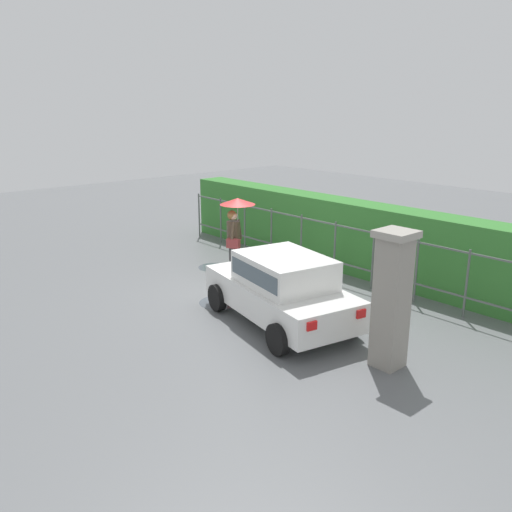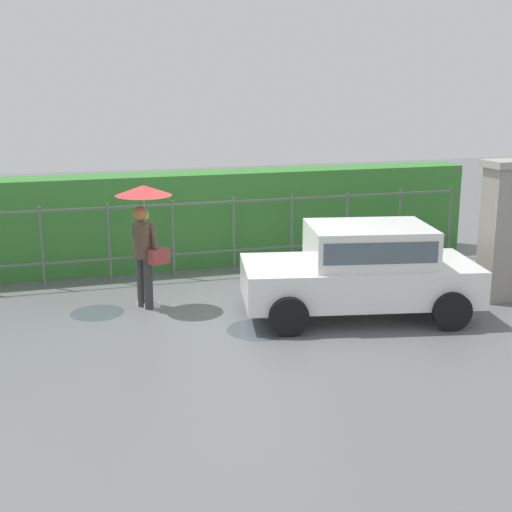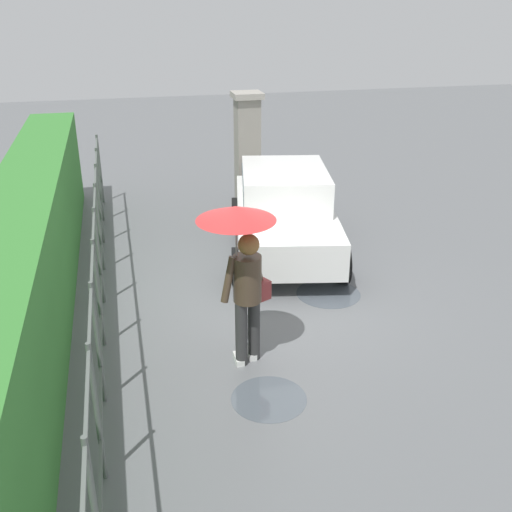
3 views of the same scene
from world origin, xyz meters
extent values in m
plane|color=slate|center=(0.00, 0.00, 0.00)|extent=(40.00, 40.00, 0.00)
cube|color=white|center=(1.83, -0.67, 0.58)|extent=(3.95, 2.33, 0.60)
cube|color=white|center=(1.97, -0.70, 1.18)|extent=(2.14, 1.78, 0.60)
cube|color=#4C5B66|center=(1.97, -0.70, 1.20)|extent=(2.00, 1.77, 0.33)
cylinder|color=black|center=(0.44, -1.25, 0.30)|extent=(0.62, 0.29, 0.60)
cylinder|color=black|center=(0.76, 0.40, 0.30)|extent=(0.62, 0.29, 0.60)
cylinder|color=black|center=(2.89, -1.73, 0.30)|extent=(0.62, 0.29, 0.60)
cylinder|color=black|center=(3.22, -0.09, 0.30)|extent=(0.62, 0.29, 0.60)
cube|color=red|center=(3.54, -1.57, 0.73)|extent=(0.10, 0.21, 0.16)
cube|color=red|center=(3.76, -0.49, 0.73)|extent=(0.10, 0.21, 0.16)
cylinder|color=#333333|center=(-1.46, 0.81, 0.43)|extent=(0.15, 0.15, 0.86)
cylinder|color=#333333|center=(-1.37, 0.63, 0.43)|extent=(0.15, 0.15, 0.86)
cube|color=white|center=(-1.41, 0.84, 0.04)|extent=(0.26, 0.10, 0.08)
cube|color=white|center=(-1.32, 0.66, 0.04)|extent=(0.26, 0.10, 0.08)
cylinder|color=#473828|center=(-1.42, 0.72, 1.15)|extent=(0.34, 0.34, 0.58)
sphere|color=#DBAD89|center=(-1.42, 0.72, 1.58)|extent=(0.22, 0.22, 0.22)
sphere|color=olive|center=(-1.44, 0.71, 1.60)|extent=(0.25, 0.25, 0.25)
cylinder|color=#473828|center=(-1.44, 0.95, 1.18)|extent=(0.18, 0.24, 0.56)
cylinder|color=#473828|center=(-1.25, 0.56, 1.18)|extent=(0.18, 0.24, 0.56)
cylinder|color=#B2B2B7|center=(-1.36, 0.84, 1.50)|extent=(0.02, 0.02, 0.77)
cone|color=red|center=(-1.36, 0.84, 1.96)|extent=(0.93, 0.93, 0.17)
cube|color=maroon|center=(-1.19, 0.54, 0.91)|extent=(0.38, 0.29, 0.24)
cube|color=gray|center=(4.45, -0.59, 1.15)|extent=(0.48, 0.48, 2.30)
cube|color=#9E998E|center=(4.45, -0.59, 2.36)|extent=(0.60, 0.60, 0.12)
cylinder|color=#59605B|center=(-3.03, 2.48, 0.75)|extent=(0.05, 0.05, 1.50)
cylinder|color=#59605B|center=(-1.82, 2.48, 0.75)|extent=(0.05, 0.05, 1.50)
cylinder|color=#59605B|center=(-0.61, 2.48, 0.75)|extent=(0.05, 0.05, 1.50)
cylinder|color=#59605B|center=(0.60, 2.48, 0.75)|extent=(0.05, 0.05, 1.50)
cylinder|color=#59605B|center=(1.81, 2.48, 0.75)|extent=(0.05, 0.05, 1.50)
cylinder|color=#59605B|center=(3.02, 2.48, 0.75)|extent=(0.05, 0.05, 1.50)
cylinder|color=#59605B|center=(4.23, 2.48, 0.75)|extent=(0.05, 0.05, 1.50)
cylinder|color=#59605B|center=(5.44, 2.48, 0.75)|extent=(0.05, 0.05, 1.50)
cube|color=#59605B|center=(0.00, 2.48, 1.42)|extent=(10.88, 0.03, 0.04)
cube|color=#59605B|center=(0.00, 2.48, 0.45)|extent=(10.88, 0.03, 0.04)
cube|color=#387F33|center=(0.00, 3.36, 0.95)|extent=(11.88, 0.90, 1.90)
cylinder|color=#4C545B|center=(0.09, -0.89, 0.00)|extent=(0.99, 0.99, 0.00)
cylinder|color=#4C545B|center=(-2.22, 0.66, 0.00)|extent=(0.87, 0.87, 0.00)
camera|label=1|loc=(9.26, -7.88, 4.39)|focal=37.33mm
camera|label=2|loc=(-2.88, -10.57, 3.67)|focal=49.19mm
camera|label=3|loc=(-7.59, 2.08, 4.24)|focal=41.73mm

